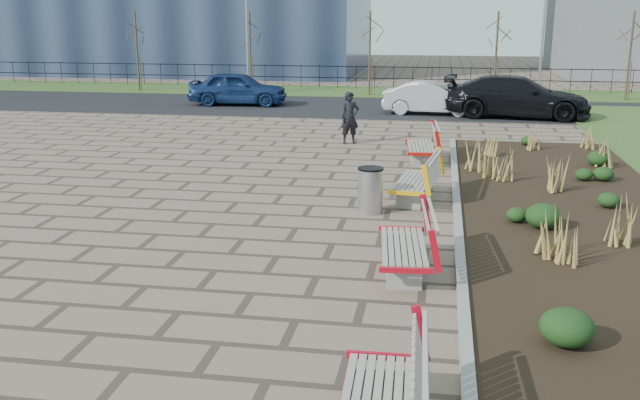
% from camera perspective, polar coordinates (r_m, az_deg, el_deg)
% --- Properties ---
extents(ground, '(120.00, 120.00, 0.00)m').
position_cam_1_polar(ground, '(10.24, -11.26, -8.80)').
color(ground, '#766051').
rests_on(ground, ground).
extents(planting_bed, '(4.50, 18.00, 0.10)m').
position_cam_1_polar(planting_bed, '(14.58, 20.14, -2.03)').
color(planting_bed, black).
rests_on(planting_bed, ground).
extents(planting_curb, '(0.16, 18.00, 0.15)m').
position_cam_1_polar(planting_curb, '(14.31, 10.96, -1.57)').
color(planting_curb, gray).
rests_on(planting_curb, ground).
extents(grass_verge_far, '(80.00, 5.00, 0.04)m').
position_cam_1_polar(grass_verge_far, '(37.12, 4.18, 8.62)').
color(grass_verge_far, '#33511E').
rests_on(grass_verge_far, ground).
extents(road, '(80.00, 7.00, 0.02)m').
position_cam_1_polar(road, '(31.19, 3.11, 7.42)').
color(road, black).
rests_on(road, ground).
extents(bench_a, '(0.96, 2.12, 1.00)m').
position_cam_1_polar(bench_a, '(7.05, 4.53, -15.57)').
color(bench_a, red).
rests_on(bench_a, ground).
extents(bench_b, '(1.09, 2.17, 1.00)m').
position_cam_1_polar(bench_b, '(11.40, 6.70, -3.43)').
color(bench_b, red).
rests_on(bench_b, ground).
extents(bench_c, '(1.17, 2.20, 1.00)m').
position_cam_1_polar(bench_c, '(15.77, 7.58, 1.71)').
color(bench_c, yellow).
rests_on(bench_c, ground).
extents(bench_d, '(1.06, 2.16, 1.00)m').
position_cam_1_polar(bench_d, '(19.91, 8.06, 4.44)').
color(bench_d, '#B7130C').
rests_on(bench_d, ground).
extents(litter_bin, '(0.52, 0.52, 0.94)m').
position_cam_1_polar(litter_bin, '(14.74, 4.05, 0.74)').
color(litter_bin, '#B2B2B7').
rests_on(litter_bin, ground).
extents(pedestrian, '(0.70, 0.60, 1.63)m').
position_cam_1_polar(pedestrian, '(22.48, 2.40, 6.58)').
color(pedestrian, black).
rests_on(pedestrian, ground).
extents(car_blue, '(4.39, 1.98, 1.46)m').
position_cam_1_polar(car_blue, '(32.01, -6.57, 8.88)').
color(car_blue, navy).
rests_on(car_blue, road).
extents(car_silver, '(3.98, 1.64, 1.28)m').
position_cam_1_polar(car_silver, '(29.24, 8.95, 8.05)').
color(car_silver, '#A8ABB0').
rests_on(car_silver, road).
extents(car_black, '(5.74, 2.78, 1.61)m').
position_cam_1_polar(car_black, '(29.07, 15.47, 7.98)').
color(car_black, black).
rests_on(car_black, road).
extents(tree_a, '(1.40, 1.40, 4.00)m').
position_cam_1_polar(tree_a, '(38.54, -14.43, 11.45)').
color(tree_a, '#4C3D2D').
rests_on(tree_a, grass_verge_far).
extents(tree_b, '(1.40, 1.40, 4.00)m').
position_cam_1_polar(tree_b, '(36.54, -5.60, 11.67)').
color(tree_b, '#4C3D2D').
rests_on(tree_b, grass_verge_far).
extents(tree_c, '(1.40, 1.40, 4.00)m').
position_cam_1_polar(tree_c, '(35.46, 4.00, 11.61)').
color(tree_c, '#4C3D2D').
rests_on(tree_c, grass_verge_far).
extents(tree_d, '(1.40, 1.40, 4.00)m').
position_cam_1_polar(tree_d, '(35.38, 13.90, 11.21)').
color(tree_d, '#4C3D2D').
rests_on(tree_d, grass_verge_far).
extents(tree_e, '(1.40, 1.40, 4.00)m').
position_cam_1_polar(tree_e, '(36.31, 23.54, 10.51)').
color(tree_e, '#4C3D2D').
rests_on(tree_e, grass_verge_far).
extents(lamp_west, '(0.24, 0.60, 6.00)m').
position_cam_1_polar(lamp_west, '(36.02, -5.85, 13.21)').
color(lamp_west, gray).
rests_on(lamp_west, grass_verge_far).
extents(lamp_east, '(0.24, 0.60, 6.00)m').
position_cam_1_polar(lamp_east, '(35.04, 17.40, 12.58)').
color(lamp_east, gray).
rests_on(lamp_east, grass_verge_far).
extents(railing_fence, '(44.00, 0.10, 1.20)m').
position_cam_1_polar(railing_fence, '(38.54, 4.41, 9.77)').
color(railing_fence, black).
rests_on(railing_fence, grass_verge_far).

